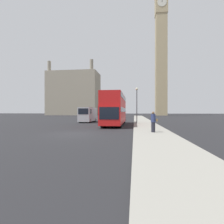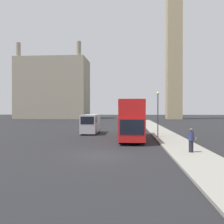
{
  "view_description": "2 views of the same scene",
  "coord_description": "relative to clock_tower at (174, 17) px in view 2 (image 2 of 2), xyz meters",
  "views": [
    {
      "loc": [
        5.08,
        -14.2,
        1.9
      ],
      "look_at": [
        2.06,
        9.35,
        1.83
      ],
      "focal_mm": 28.0,
      "sensor_mm": 36.0,
      "label": 1
    },
    {
      "loc": [
        2.17,
        -17.71,
        3.25
      ],
      "look_at": [
        -0.39,
        18.49,
        2.94
      ],
      "focal_mm": 40.0,
      "sensor_mm": 36.0,
      "label": 2
    }
  ],
  "objects": [
    {
      "name": "ground_plane",
      "position": [
        -17.89,
        -72.58,
        -36.26
      ],
      "size": [
        300.0,
        300.0,
        0.0
      ],
      "primitive_type": "plane",
      "color": "black"
    },
    {
      "name": "sidewalk_strip",
      "position": [
        -11.26,
        -72.58,
        -36.18
      ],
      "size": [
        3.26,
        120.0,
        0.15
      ],
      "color": "gray",
      "rests_on": "ground_plane"
    },
    {
      "name": "clock_tower",
      "position": [
        0.0,
        0.0,
        0.0
      ],
      "size": [
        5.6,
        5.77,
        70.68
      ],
      "color": "tan",
      "rests_on": "ground_plane"
    },
    {
      "name": "building_block_distant",
      "position": [
        -44.93,
        3.65,
        -24.89
      ],
      "size": [
        26.03,
        14.38,
        27.62
      ],
      "color": "#9E937F",
      "rests_on": "ground_plane"
    },
    {
      "name": "red_double_decker_bus",
      "position": [
        -15.51,
        -62.58,
        -33.88
      ],
      "size": [
        2.48,
        11.21,
        4.24
      ],
      "color": "red",
      "rests_on": "ground_plane"
    },
    {
      "name": "white_van",
      "position": [
        -21.04,
        -56.55,
        -34.87
      ],
      "size": [
        2.03,
        5.8,
        2.6
      ],
      "color": "#B2B7BC",
      "rests_on": "ground_plane"
    },
    {
      "name": "pedestrian",
      "position": [
        -11.22,
        -71.7,
        -35.23
      ],
      "size": [
        0.55,
        0.39,
        1.75
      ],
      "color": "#23232D",
      "rests_on": "sidewalk_strip"
    },
    {
      "name": "street_lamp",
      "position": [
        -12.45,
        -61.13,
        -32.64
      ],
      "size": [
        0.36,
        0.36,
        5.21
      ],
      "color": "#38383D",
      "rests_on": "sidewalk_strip"
    }
  ]
}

